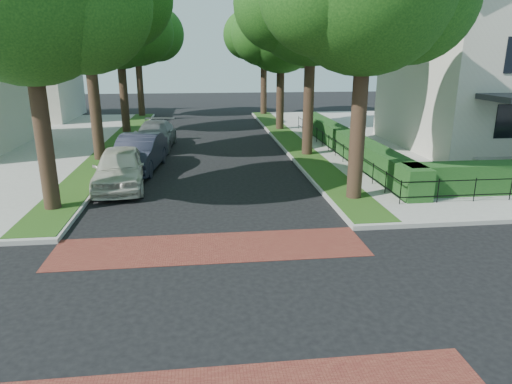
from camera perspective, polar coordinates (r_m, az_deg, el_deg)
ground at (r=10.51m, az=-5.21°, el=-13.94°), size 120.00×120.00×0.00m
sidewalk_ne at (r=34.64m, az=28.11°, el=6.02°), size 30.00×30.00×0.15m
crosswalk_far at (r=13.37m, az=-5.62°, el=-6.93°), size 9.00×2.20×0.01m
grass_strip_ne at (r=29.15m, az=4.39°, el=6.44°), size 1.60×29.80×0.02m
grass_strip_nw at (r=29.10m, az=-17.09°, el=5.73°), size 1.60×29.80×0.02m
tree_right_mid at (r=25.10m, az=7.12°, el=22.65°), size 8.25×7.09×11.22m
tree_right_far at (r=33.80m, az=3.27°, el=19.36°), size 7.25×6.23×9.74m
tree_right_back at (r=42.71m, az=1.10°, el=19.31°), size 7.50×6.45×10.20m
tree_left_far at (r=33.73m, az=-16.61°, el=19.10°), size 7.00×6.02×9.86m
tree_left_back at (r=42.66m, az=-14.57°, el=19.01°), size 7.75×6.66×10.44m
hedge_main_road at (r=25.70m, az=11.23°, el=6.11°), size 1.00×18.00×1.20m
fence_main_road at (r=25.50m, az=9.49°, el=5.78°), size 0.06×18.00×0.90m
house_left_far at (r=43.83m, az=-28.17°, el=14.44°), size 10.00×9.00×10.14m
parked_car_front at (r=19.81m, az=-16.61°, el=2.90°), size 2.33×5.11×1.70m
parked_car_middle at (r=22.60m, az=-14.45°, el=4.75°), size 2.41×5.39×1.72m
parked_car_rear at (r=28.00m, az=-12.55°, el=6.95°), size 2.45×5.48×1.56m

